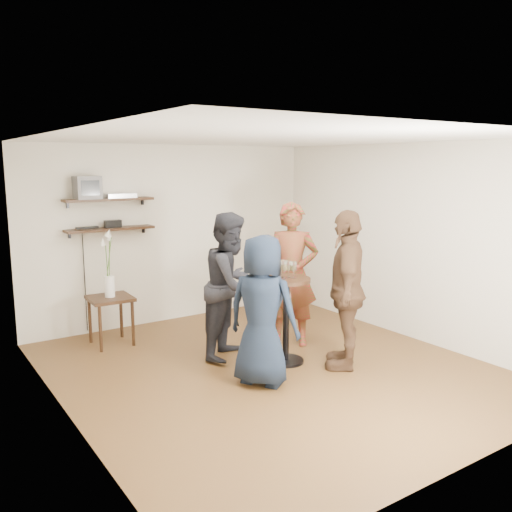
{
  "coord_description": "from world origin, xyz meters",
  "views": [
    {
      "loc": [
        -3.45,
        -4.8,
        2.33
      ],
      "look_at": [
        0.06,
        0.4,
        1.26
      ],
      "focal_mm": 38.0,
      "sensor_mm": 36.0,
      "label": 1
    }
  ],
  "objects_px": {
    "person_brown": "(346,290)",
    "person_navy": "(262,311)",
    "person_plaid": "(292,274)",
    "radio": "(113,224)",
    "side_table": "(110,305)",
    "crt_monitor": "(87,188)",
    "drinks_table": "(286,308)",
    "person_dark": "(231,285)",
    "dvd_deck": "(120,196)"
  },
  "relations": [
    {
      "from": "drinks_table",
      "to": "person_dark",
      "type": "bearing_deg",
      "value": 126.55
    },
    {
      "from": "person_navy",
      "to": "person_brown",
      "type": "relative_size",
      "value": 0.88
    },
    {
      "from": "person_navy",
      "to": "person_brown",
      "type": "xyz_separation_m",
      "value": [
        1.08,
        -0.12,
        0.11
      ]
    },
    {
      "from": "radio",
      "to": "person_plaid",
      "type": "xyz_separation_m",
      "value": [
        1.71,
        -1.78,
        -0.59
      ]
    },
    {
      "from": "crt_monitor",
      "to": "person_navy",
      "type": "relative_size",
      "value": 0.2
    },
    {
      "from": "dvd_deck",
      "to": "drinks_table",
      "type": "distance_m",
      "value": 2.84
    },
    {
      "from": "radio",
      "to": "side_table",
      "type": "xyz_separation_m",
      "value": [
        -0.26,
        -0.51,
        -0.99
      ]
    },
    {
      "from": "radio",
      "to": "person_plaid",
      "type": "bearing_deg",
      "value": -46.24
    },
    {
      "from": "drinks_table",
      "to": "person_navy",
      "type": "distance_m",
      "value": 0.71
    },
    {
      "from": "person_plaid",
      "to": "crt_monitor",
      "type": "bearing_deg",
      "value": -178.21
    },
    {
      "from": "dvd_deck",
      "to": "person_dark",
      "type": "distance_m",
      "value": 2.13
    },
    {
      "from": "crt_monitor",
      "to": "person_plaid",
      "type": "xyz_separation_m",
      "value": [
        2.04,
        -1.78,
        -1.09
      ]
    },
    {
      "from": "crt_monitor",
      "to": "person_dark",
      "type": "xyz_separation_m",
      "value": [
        1.15,
        -1.73,
        -1.14
      ]
    },
    {
      "from": "dvd_deck",
      "to": "radio",
      "type": "distance_m",
      "value": 0.4
    },
    {
      "from": "crt_monitor",
      "to": "radio",
      "type": "distance_m",
      "value": 0.6
    },
    {
      "from": "person_brown",
      "to": "person_navy",
      "type": "bearing_deg",
      "value": -52.09
    },
    {
      "from": "crt_monitor",
      "to": "person_brown",
      "type": "bearing_deg",
      "value": -53.41
    },
    {
      "from": "radio",
      "to": "person_brown",
      "type": "xyz_separation_m",
      "value": [
        1.73,
        -2.77,
        -0.6
      ]
    },
    {
      "from": "crt_monitor",
      "to": "drinks_table",
      "type": "xyz_separation_m",
      "value": [
        1.56,
        -2.29,
        -1.36
      ]
    },
    {
      "from": "dvd_deck",
      "to": "person_brown",
      "type": "distance_m",
      "value": 3.36
    },
    {
      "from": "side_table",
      "to": "person_dark",
      "type": "height_order",
      "value": "person_dark"
    },
    {
      "from": "person_plaid",
      "to": "person_brown",
      "type": "height_order",
      "value": "person_plaid"
    },
    {
      "from": "side_table",
      "to": "person_brown",
      "type": "distance_m",
      "value": 3.04
    },
    {
      "from": "side_table",
      "to": "person_dark",
      "type": "distance_m",
      "value": 1.67
    },
    {
      "from": "drinks_table",
      "to": "person_dark",
      "type": "xyz_separation_m",
      "value": [
        -0.41,
        0.55,
        0.23
      ]
    },
    {
      "from": "dvd_deck",
      "to": "person_brown",
      "type": "height_order",
      "value": "dvd_deck"
    },
    {
      "from": "person_plaid",
      "to": "person_navy",
      "type": "distance_m",
      "value": 1.37
    },
    {
      "from": "side_table",
      "to": "person_navy",
      "type": "height_order",
      "value": "person_navy"
    },
    {
      "from": "person_plaid",
      "to": "person_dark",
      "type": "bearing_deg",
      "value": -140.21
    },
    {
      "from": "side_table",
      "to": "person_dark",
      "type": "xyz_separation_m",
      "value": [
        1.08,
        -1.23,
        0.35
      ]
    },
    {
      "from": "dvd_deck",
      "to": "person_navy",
      "type": "xyz_separation_m",
      "value": [
        0.53,
        -2.65,
        -1.09
      ]
    },
    {
      "from": "radio",
      "to": "drinks_table",
      "type": "height_order",
      "value": "radio"
    },
    {
      "from": "dvd_deck",
      "to": "side_table",
      "type": "height_order",
      "value": "dvd_deck"
    },
    {
      "from": "crt_monitor",
      "to": "drinks_table",
      "type": "bearing_deg",
      "value": -55.64
    },
    {
      "from": "crt_monitor",
      "to": "person_plaid",
      "type": "height_order",
      "value": "crt_monitor"
    },
    {
      "from": "dvd_deck",
      "to": "person_brown",
      "type": "xyz_separation_m",
      "value": [
        1.62,
        -2.77,
        -0.98
      ]
    },
    {
      "from": "crt_monitor",
      "to": "dvd_deck",
      "type": "xyz_separation_m",
      "value": [
        0.44,
        0.0,
        -0.12
      ]
    },
    {
      "from": "person_dark",
      "to": "drinks_table",
      "type": "bearing_deg",
      "value": -90.0
    },
    {
      "from": "dvd_deck",
      "to": "side_table",
      "type": "distance_m",
      "value": 1.5
    },
    {
      "from": "crt_monitor",
      "to": "side_table",
      "type": "distance_m",
      "value": 1.57
    },
    {
      "from": "person_navy",
      "to": "person_plaid",
      "type": "bearing_deg",
      "value": -82.21
    },
    {
      "from": "dvd_deck",
      "to": "radio",
      "type": "height_order",
      "value": "dvd_deck"
    },
    {
      "from": "drinks_table",
      "to": "radio",
      "type": "bearing_deg",
      "value": 118.4
    },
    {
      "from": "side_table",
      "to": "person_brown",
      "type": "xyz_separation_m",
      "value": [
        1.99,
        -2.27,
        0.38
      ]
    },
    {
      "from": "person_navy",
      "to": "side_table",
      "type": "bearing_deg",
      "value": -8.53
    },
    {
      "from": "crt_monitor",
      "to": "drinks_table",
      "type": "height_order",
      "value": "crt_monitor"
    },
    {
      "from": "crt_monitor",
      "to": "person_dark",
      "type": "relative_size",
      "value": 0.18
    },
    {
      "from": "drinks_table",
      "to": "person_brown",
      "type": "bearing_deg",
      "value": -44.42
    },
    {
      "from": "person_plaid",
      "to": "side_table",
      "type": "bearing_deg",
      "value": -170.05
    },
    {
      "from": "side_table",
      "to": "person_dark",
      "type": "bearing_deg",
      "value": -48.64
    }
  ]
}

